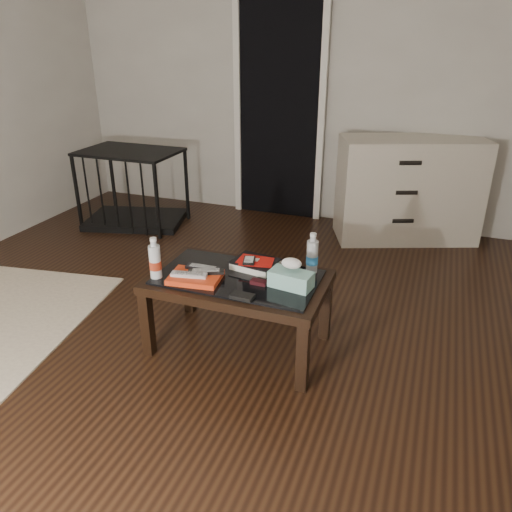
{
  "coord_description": "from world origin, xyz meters",
  "views": [
    {
      "loc": [
        1.09,
        -2.2,
        1.73
      ],
      "look_at": [
        0.19,
        0.23,
        0.55
      ],
      "focal_mm": 35.0,
      "sensor_mm": 36.0,
      "label": 1
    }
  ],
  "objects": [
    {
      "name": "coffee_table",
      "position": [
        0.12,
        0.12,
        0.4
      ],
      "size": [
        1.0,
        0.6,
        0.46
      ],
      "color": "black",
      "rests_on": "ground"
    },
    {
      "name": "magazines",
      "position": [
        -0.08,
        -0.0,
        0.48
      ],
      "size": [
        0.3,
        0.24,
        0.03
      ],
      "primitive_type": "cube",
      "rotation": [
        0.0,
        0.0,
        0.13
      ],
      "color": "red",
      "rests_on": "coffee_table"
    },
    {
      "name": "remote_black_front",
      "position": [
        -0.04,
        0.04,
        0.5
      ],
      "size": [
        0.2,
        0.12,
        0.02
      ],
      "primitive_type": "cube",
      "rotation": [
        0.0,
        0.0,
        0.38
      ],
      "color": "black",
      "rests_on": "magazines"
    },
    {
      "name": "remote_silver",
      "position": [
        -0.11,
        -0.03,
        0.5
      ],
      "size": [
        0.21,
        0.09,
        0.02
      ],
      "primitive_type": "cube",
      "rotation": [
        0.0,
        0.0,
        0.19
      ],
      "color": "#ADADB2",
      "rests_on": "magazines"
    },
    {
      "name": "remote_black_back",
      "position": [
        -0.07,
        0.08,
        0.5
      ],
      "size": [
        0.2,
        0.06,
        0.02
      ],
      "primitive_type": "cube",
      "rotation": [
        0.0,
        0.0,
        0.03
      ],
      "color": "black",
      "rests_on": "magazines"
    },
    {
      "name": "doorway",
      "position": [
        -0.4,
        2.47,
        1.02
      ],
      "size": [
        0.9,
        0.08,
        2.07
      ],
      "color": "black",
      "rests_on": "ground"
    },
    {
      "name": "ipod",
      "position": [
        0.15,
        0.22,
        0.52
      ],
      "size": [
        0.09,
        0.12,
        0.02
      ],
      "primitive_type": "cube",
      "rotation": [
        0.0,
        0.0,
        0.25
      ],
      "color": "black",
      "rests_on": "dvd_mailers"
    },
    {
      "name": "textbook",
      "position": [
        0.17,
        0.26,
        0.48
      ],
      "size": [
        0.28,
        0.24,
        0.05
      ],
      "primitive_type": "cube",
      "rotation": [
        0.0,
        0.0,
        -0.15
      ],
      "color": "black",
      "rests_on": "coffee_table"
    },
    {
      "name": "dvd_mailers",
      "position": [
        0.17,
        0.26,
        0.51
      ],
      "size": [
        0.19,
        0.14,
        0.01
      ],
      "primitive_type": "cube",
      "rotation": [
        0.0,
        0.0,
        0.02
      ],
      "color": "#AF110B",
      "rests_on": "textbook"
    },
    {
      "name": "pet_crate",
      "position": [
        -1.61,
        1.71,
        0.23
      ],
      "size": [
        1.02,
        0.81,
        0.71
      ],
      "rotation": [
        0.0,
        0.0,
        0.26
      ],
      "color": "black",
      "rests_on": "ground"
    },
    {
      "name": "flip_phone",
      "position": [
        0.27,
        0.07,
        0.47
      ],
      "size": [
        0.09,
        0.05,
        0.02
      ],
      "primitive_type": "cube",
      "rotation": [
        0.0,
        0.0,
        -0.03
      ],
      "color": "black",
      "rests_on": "coffee_table"
    },
    {
      "name": "wallet",
      "position": [
        0.24,
        -0.1,
        0.47
      ],
      "size": [
        0.12,
        0.08,
        0.02
      ],
      "primitive_type": "cube",
      "rotation": [
        0.0,
        0.0,
        -0.06
      ],
      "color": "black",
      "rests_on": "coffee_table"
    },
    {
      "name": "water_bottle_left",
      "position": [
        -0.3,
        -0.05,
        0.58
      ],
      "size": [
        0.08,
        0.08,
        0.24
      ],
      "primitive_type": "cylinder",
      "rotation": [
        0.0,
        0.0,
        0.15
      ],
      "color": "silver",
      "rests_on": "coffee_table"
    },
    {
      "name": "water_bottle_right",
      "position": [
        0.5,
        0.32,
        0.58
      ],
      "size": [
        0.08,
        0.08,
        0.24
      ],
      "primitive_type": "cylinder",
      "rotation": [
        0.0,
        0.0,
        -0.31
      ],
      "color": "#B4BAC0",
      "rests_on": "coffee_table"
    },
    {
      "name": "room_shell",
      "position": [
        0.0,
        0.0,
        1.62
      ],
      "size": [
        5.0,
        5.0,
        5.0
      ],
      "color": "beige",
      "rests_on": "ground"
    },
    {
      "name": "dresser",
      "position": [
        0.88,
        2.23,
        0.45
      ],
      "size": [
        1.3,
        0.9,
        0.9
      ],
      "rotation": [
        0.0,
        0.0,
        0.37
      ],
      "color": "beige",
      "rests_on": "ground"
    },
    {
      "name": "tissue_box",
      "position": [
        0.44,
        0.1,
        0.51
      ],
      "size": [
        0.24,
        0.15,
        0.09
      ],
      "primitive_type": "cube",
      "rotation": [
        0.0,
        0.0,
        -0.14
      ],
      "color": "teal",
      "rests_on": "coffee_table"
    },
    {
      "name": "ground",
      "position": [
        0.0,
        0.0,
        0.0
      ],
      "size": [
        5.0,
        5.0,
        0.0
      ],
      "primitive_type": "plane",
      "color": "black",
      "rests_on": "ground"
    }
  ]
}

